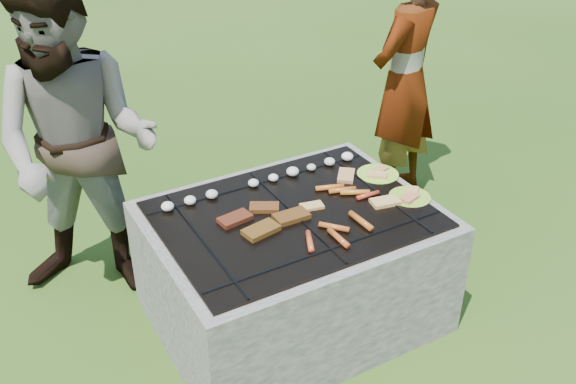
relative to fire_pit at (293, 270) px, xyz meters
name	(u,v)px	position (x,y,z in m)	size (l,w,h in m)	color
lawn	(293,314)	(0.00, 0.00, -0.28)	(60.00, 60.00, 0.00)	#224511
fire_pit	(293,270)	(0.00, 0.00, 0.00)	(1.30, 1.00, 0.62)	#A79F94
mushrooms	(267,179)	(0.03, 0.31, 0.35)	(1.06, 0.06, 0.05)	beige
pork_slabs	(264,219)	(-0.15, 0.01, 0.34)	(0.39, 0.29, 0.02)	maroon
sausages	(342,212)	(0.19, -0.12, 0.34)	(0.54, 0.49, 0.03)	orange
bread_on_grate	(355,192)	(0.35, 0.01, 0.34)	(0.45, 0.43, 0.02)	#E9CB77
plate_far	(378,174)	(0.56, 0.11, 0.33)	(0.25, 0.25, 0.03)	#D7FF3C
plate_near	(410,197)	(0.56, -0.15, 0.33)	(0.26, 0.26, 0.03)	#D0F039
cook	(405,81)	(1.20, 0.72, 0.50)	(0.57, 0.37, 1.57)	gray
bystander	(78,148)	(-0.77, 0.71, 0.55)	(0.80, 0.63, 1.66)	gray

